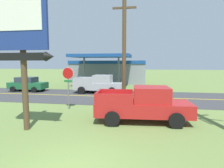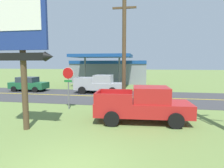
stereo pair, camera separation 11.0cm
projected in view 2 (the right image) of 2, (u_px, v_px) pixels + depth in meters
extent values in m
cube|color=#3D3D3F|center=(121.00, 97.00, 18.50)|extent=(140.00, 8.00, 0.02)
cube|color=gold|center=(121.00, 97.00, 18.49)|extent=(126.00, 0.20, 0.01)
cylinder|color=brown|center=(23.00, 61.00, 9.18)|extent=(0.28, 0.28, 6.72)
cube|color=navy|center=(19.00, 22.00, 8.81)|extent=(2.76, 0.16, 2.57)
cube|color=white|center=(17.00, 14.00, 8.69)|extent=(2.32, 0.03, 1.44)
cube|color=black|center=(21.00, 57.00, 8.98)|extent=(2.49, 0.12, 0.36)
cone|color=black|center=(49.00, 56.00, 8.73)|extent=(0.40, 0.44, 0.44)
cylinder|color=slate|center=(69.00, 94.00, 13.58)|extent=(0.08, 0.08, 2.20)
cylinder|color=red|center=(68.00, 73.00, 13.39)|extent=(0.76, 0.03, 0.76)
cylinder|color=white|center=(68.00, 73.00, 13.41)|extent=(0.80, 0.01, 0.80)
cube|color=#19722D|center=(68.00, 81.00, 13.45)|extent=(0.56, 0.03, 0.14)
cylinder|color=brown|center=(124.00, 51.00, 12.68)|extent=(0.26, 0.26, 8.08)
cube|color=brown|center=(124.00, 8.00, 12.38)|extent=(1.54, 0.12, 0.12)
cube|color=gray|center=(110.00, 72.00, 32.31)|extent=(12.00, 6.00, 3.60)
cube|color=#19478C|center=(106.00, 62.00, 29.15)|extent=(12.00, 0.12, 0.50)
cube|color=#19478C|center=(102.00, 56.00, 26.17)|extent=(8.00, 5.00, 0.40)
cylinder|color=slate|center=(85.00, 71.00, 26.82)|extent=(0.24, 0.24, 4.20)
cylinder|color=slate|center=(119.00, 71.00, 25.99)|extent=(0.24, 0.24, 4.20)
cube|color=red|center=(142.00, 108.00, 10.70)|extent=(5.32, 2.31, 0.72)
cube|color=red|center=(151.00, 94.00, 10.56)|extent=(2.02, 1.93, 0.84)
cube|color=#28333D|center=(168.00, 95.00, 10.47)|extent=(0.21, 1.66, 0.71)
cube|color=red|center=(116.00, 94.00, 11.70)|extent=(1.95, 0.25, 0.56)
cube|color=red|center=(113.00, 99.00, 9.88)|extent=(1.95, 0.25, 0.56)
cube|color=red|center=(98.00, 96.00, 10.89)|extent=(0.25, 1.88, 0.56)
cylinder|color=black|center=(169.00, 111.00, 11.53)|extent=(0.82, 0.33, 0.80)
cylinder|color=black|center=(176.00, 121.00, 9.60)|extent=(0.82, 0.33, 0.80)
cylinder|color=black|center=(115.00, 110.00, 11.87)|extent=(0.82, 0.33, 0.80)
cylinder|color=black|center=(112.00, 119.00, 9.94)|extent=(0.82, 0.33, 0.80)
cube|color=#A8AAAF|center=(99.00, 86.00, 20.83)|extent=(5.20, 1.96, 0.72)
cube|color=#A8AAAF|center=(103.00, 79.00, 20.67)|extent=(1.90, 1.80, 0.84)
cube|color=#28333D|center=(111.00, 79.00, 20.51)|extent=(0.10, 1.66, 0.71)
cube|color=#A8AAAF|center=(88.00, 79.00, 21.92)|extent=(1.95, 0.12, 0.56)
cube|color=#A8AAAF|center=(83.00, 81.00, 20.12)|extent=(1.95, 0.12, 0.56)
cube|color=#A8AAAF|center=(77.00, 80.00, 21.19)|extent=(0.12, 1.88, 0.56)
cylinder|color=black|center=(115.00, 89.00, 21.55)|extent=(0.80, 0.28, 0.80)
cylinder|color=black|center=(112.00, 91.00, 19.63)|extent=(0.80, 0.28, 0.80)
cylinder|color=black|center=(88.00, 88.00, 22.11)|extent=(0.80, 0.28, 0.80)
cylinder|color=black|center=(82.00, 90.00, 20.19)|extent=(0.80, 0.28, 0.80)
cube|color=#1E6038|center=(29.00, 85.00, 22.29)|extent=(4.20, 1.76, 0.72)
cube|color=#2D3842|center=(27.00, 80.00, 22.24)|extent=(2.10, 1.56, 0.60)
cylinder|color=black|center=(43.00, 88.00, 22.96)|extent=(0.64, 0.24, 0.64)
cylinder|color=black|center=(35.00, 90.00, 21.24)|extent=(0.64, 0.24, 0.64)
cylinder|color=black|center=(24.00, 87.00, 23.41)|extent=(0.64, 0.24, 0.64)
cylinder|color=black|center=(14.00, 89.00, 21.69)|extent=(0.64, 0.24, 0.64)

